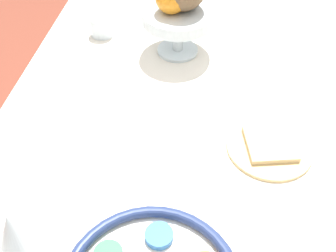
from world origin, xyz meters
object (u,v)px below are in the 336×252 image
at_px(wine_glass, 15,233).
at_px(cup_near, 102,26).
at_px(fruit_stand, 178,20).
at_px(bread_plate, 270,146).

height_order(wine_glass, cup_near, wine_glass).
distance_m(fruit_stand, bread_plate, 0.41).
xyz_separation_m(wine_glass, cup_near, (0.70, 0.05, -0.08)).
xyz_separation_m(fruit_stand, cup_near, (0.06, 0.22, -0.07)).
height_order(bread_plate, cup_near, cup_near).
bearing_deg(wine_glass, cup_near, 4.38).
distance_m(wine_glass, cup_near, 0.71).
height_order(fruit_stand, bread_plate, fruit_stand).
relative_size(wine_glass, fruit_stand, 0.79).
relative_size(fruit_stand, cup_near, 2.71).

